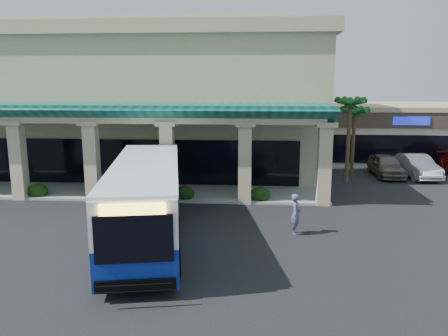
# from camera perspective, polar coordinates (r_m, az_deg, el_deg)

# --- Properties ---
(ground) EXTENTS (110.00, 110.00, 0.00)m
(ground) POSITION_cam_1_polar(r_m,az_deg,el_deg) (20.75, -1.85, -8.37)
(ground) COLOR black
(main_building) EXTENTS (30.80, 14.80, 11.35)m
(main_building) POSITION_cam_1_polar(r_m,az_deg,el_deg) (36.88, -11.89, 8.91)
(main_building) COLOR tan
(main_building) RESTS_ON ground
(arcade) EXTENTS (30.00, 6.20, 5.70)m
(arcade) POSITION_cam_1_polar(r_m,az_deg,el_deg) (28.41, -16.71, 2.39)
(arcade) COLOR #0D4F46
(arcade) RESTS_ON ground
(strip_mall) EXTENTS (22.50, 12.50, 4.90)m
(strip_mall) POSITION_cam_1_polar(r_m,az_deg,el_deg) (46.51, 24.19, 4.59)
(strip_mall) COLOR beige
(strip_mall) RESTS_ON ground
(palm_0) EXTENTS (2.40, 2.40, 6.60)m
(palm_0) POSITION_cam_1_polar(r_m,az_deg,el_deg) (31.34, 15.96, 4.03)
(palm_0) COLOR #16541D
(palm_0) RESTS_ON ground
(palm_1) EXTENTS (2.40, 2.40, 5.80)m
(palm_1) POSITION_cam_1_polar(r_m,az_deg,el_deg) (34.51, 16.55, 3.94)
(palm_1) COLOR #16541D
(palm_1) RESTS_ON ground
(broadleaf_tree) EXTENTS (2.60, 2.60, 4.81)m
(broadleaf_tree) POSITION_cam_1_polar(r_m,az_deg,el_deg) (39.10, 12.09, 4.21)
(broadleaf_tree) COLOR black
(broadleaf_tree) RESTS_ON ground
(transit_bus) EXTENTS (5.06, 12.70, 3.46)m
(transit_bus) POSITION_cam_1_polar(r_m,az_deg,el_deg) (19.76, -10.10, -4.29)
(transit_bus) COLOR #0F2999
(transit_bus) RESTS_ON ground
(pedestrian) EXTENTS (0.58, 0.77, 1.92)m
(pedestrian) POSITION_cam_1_polar(r_m,az_deg,el_deg) (20.48, 9.36, -5.96)
(pedestrian) COLOR #4C526C
(pedestrian) RESTS_ON ground
(car_silver) EXTENTS (1.98, 4.90, 1.67)m
(car_silver) POSITION_cam_1_polar(r_m,az_deg,el_deg) (34.92, 20.44, 0.35)
(car_silver) COLOR #6F5F55
(car_silver) RESTS_ON ground
(car_white) EXTENTS (2.28, 5.24, 1.68)m
(car_white) POSITION_cam_1_polar(r_m,az_deg,el_deg) (35.40, 23.83, 0.24)
(car_white) COLOR silver
(car_white) RESTS_ON ground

